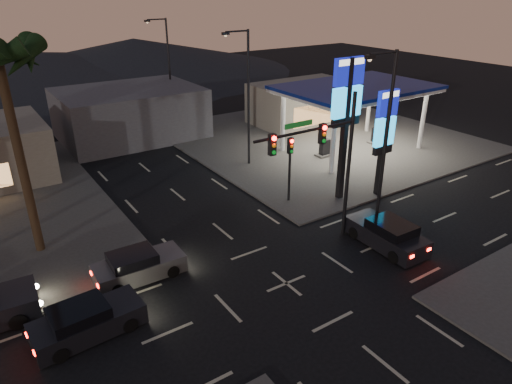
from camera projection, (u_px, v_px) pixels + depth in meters
ground at (286, 283)px, 21.41m from camera, size 140.00×140.00×0.00m
corner_lot_ne at (320, 138)px, 41.58m from camera, size 24.00×24.00×0.12m
gas_station at (356, 90)px, 36.47m from camera, size 12.20×8.20×5.47m
convenience_store at (303, 103)px, 45.57m from camera, size 10.00×6.00×4.00m
pylon_sign_tall at (347, 102)px, 27.22m from camera, size 2.20×0.35×9.00m
pylon_sign_short at (385, 128)px, 28.45m from camera, size 1.60×0.35×7.00m
traffic_signal_mast at (325, 152)px, 22.64m from camera, size 6.10×0.39×8.00m
pedestal_signal at (290, 159)px, 28.26m from camera, size 0.32×0.39×4.30m
streetlight_near at (384, 137)px, 23.23m from camera, size 2.14×0.25×10.00m
streetlight_mid at (246, 92)px, 33.06m from camera, size 2.14×0.25×10.00m
streetlight_far at (167, 66)px, 43.64m from camera, size 2.14×0.25×10.00m
palm_a at (0, 68)px, 20.12m from camera, size 4.41×4.41×10.86m
building_far_mid at (130, 113)px, 41.16m from camera, size 12.00×9.00×4.40m
hill_right at (135, 55)px, 73.32m from camera, size 50.00×50.00×5.00m
hill_center at (35, 66)px, 65.93m from camera, size 60.00×60.00×4.00m
car_lane_a_front at (86, 321)px, 18.02m from camera, size 4.48×2.08×1.43m
car_lane_b_front at (138, 266)px, 21.58m from camera, size 4.35×1.91×1.40m
suv_station at (387, 234)px, 24.20m from camera, size 2.13×4.64×1.52m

